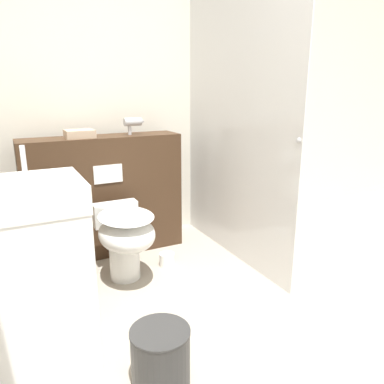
{
  "coord_description": "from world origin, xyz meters",
  "views": [
    {
      "loc": [
        -1.12,
        -0.85,
        1.33
      ],
      "look_at": [
        0.01,
        1.39,
        0.63
      ],
      "focal_mm": 35.0,
      "sensor_mm": 36.0,
      "label": 1
    }
  ],
  "objects": [
    {
      "name": "shower_glass",
      "position": [
        0.47,
        1.57,
        1.07
      ],
      "size": [
        0.04,
        1.49,
        2.14
      ],
      "color": "silver",
      "rests_on": "ground_plane"
    },
    {
      "name": "folded_towel",
      "position": [
        -0.6,
        2.06,
        1.0
      ],
      "size": [
        0.21,
        0.19,
        0.06
      ],
      "color": "tan",
      "rests_on": "partition_panel"
    },
    {
      "name": "hair_drier",
      "position": [
        -0.17,
        2.06,
        1.06
      ],
      "size": [
        0.17,
        0.07,
        0.13
      ],
      "color": "#B7B7BC",
      "rests_on": "partition_panel"
    },
    {
      "name": "wall_back",
      "position": [
        0.0,
        2.35,
        1.25
      ],
      "size": [
        8.0,
        0.06,
        2.5
      ],
      "color": "silver",
      "rests_on": "ground_plane"
    },
    {
      "name": "toilet",
      "position": [
        -0.44,
        1.52,
        0.34
      ],
      "size": [
        0.38,
        0.56,
        0.52
      ],
      "color": "white",
      "rests_on": "ground_plane"
    },
    {
      "name": "partition_panel",
      "position": [
        -0.43,
        2.07,
        0.48
      ],
      "size": [
        1.24,
        0.31,
        0.97
      ],
      "color": "#3D2819",
      "rests_on": "ground_plane"
    },
    {
      "name": "sink_vanity",
      "position": [
        -1.05,
        0.9,
        0.47
      ],
      "size": [
        0.46,
        0.44,
        1.08
      ],
      "color": "white",
      "rests_on": "ground_plane"
    },
    {
      "name": "spare_toilet_roll",
      "position": [
        -0.1,
        1.6,
        0.05
      ],
      "size": [
        0.12,
        0.12,
        0.1
      ],
      "color": "white",
      "rests_on": "ground_plane"
    },
    {
      "name": "waste_bin",
      "position": [
        -0.6,
        0.49,
        0.14
      ],
      "size": [
        0.28,
        0.28,
        0.29
      ],
      "color": "#2D2D2D",
      "rests_on": "ground_plane"
    }
  ]
}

